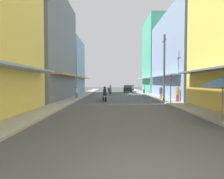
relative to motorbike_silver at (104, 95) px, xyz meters
name	(u,v)px	position (x,y,z in m)	size (l,w,h in m)	color
ground_plane	(116,97)	(1.43, 5.92, -0.70)	(112.05, 112.05, 0.00)	#4C4C4F
sidewalk_left	(78,96)	(-3.78, 5.92, -0.64)	(1.77, 58.93, 0.12)	#ADA89E
sidewalk_right	(154,96)	(6.64, 5.92, -0.64)	(1.77, 58.93, 0.12)	#ADA89E
building_left_mid	(40,48)	(-7.66, 2.55, 5.39)	(7.05, 11.96, 12.20)	slate
building_left_far	(64,67)	(-7.66, 13.31, 4.03)	(7.05, 8.15, 9.47)	#8CA5CC
building_right_mid	(186,57)	(10.52, 4.86, 4.68)	(7.05, 13.86, 10.78)	#8CA5CC
building_right_far	(161,56)	(10.52, 17.03, 6.44)	(7.05, 9.11, 14.30)	#4CB28C
motorbike_silver	(104,95)	(0.00, 0.00, 0.00)	(0.66, 1.78, 1.58)	black
motorbike_white	(132,90)	(4.61, 14.06, 0.00)	(0.55, 1.81, 1.58)	black
motorbike_green	(110,90)	(0.51, 12.68, 0.00)	(0.55, 1.81, 1.58)	black
motorbike_blue	(108,90)	(0.07, 17.50, -0.20)	(0.55, 1.81, 0.96)	black
parked_car	(127,89)	(4.09, 19.01, 0.04)	(1.95, 4.18, 1.45)	black
pedestrian_far	(160,93)	(6.39, 1.64, 0.08)	(0.34, 0.34, 1.58)	#BF8C3F
pedestrian_crossing	(144,89)	(6.51, 13.28, 0.12)	(0.34, 0.34, 1.65)	#262628
pedestrian_midway	(177,94)	(7.21, -1.32, 0.10)	(0.34, 0.34, 1.62)	#99333F
pedestrian_foreground	(76,91)	(-3.58, 3.31, 0.24)	(0.44, 0.44, 1.67)	#598C59
vendor_umbrella	(222,82)	(6.32, -10.04, 1.30)	(2.23, 2.23, 2.23)	#99999E
utility_pole	(164,68)	(6.00, -0.92, 2.75)	(0.20, 1.20, 6.75)	#4C4C4F
street_sign_no_entry	(170,86)	(5.90, -3.31, 1.01)	(0.07, 0.60, 2.65)	gray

